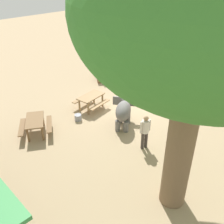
% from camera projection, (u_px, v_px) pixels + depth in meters
% --- Properties ---
extents(ground_plane, '(60.00, 60.00, 0.00)m').
position_uv_depth(ground_plane, '(128.00, 111.00, 14.05)').
color(ground_plane, tan).
extents(elephant, '(1.70, 1.82, 1.33)m').
position_uv_depth(elephant, '(124.00, 110.00, 12.46)').
color(elephant, slate).
rests_on(elephant, ground_plane).
extents(person_handler, '(0.32, 0.49, 1.62)m').
position_uv_depth(person_handler, '(145.00, 130.00, 10.82)').
color(person_handler, '#3F3833').
rests_on(person_handler, ground_plane).
extents(shade_tree_main, '(6.48, 5.94, 8.36)m').
position_uv_depth(shade_tree_main, '(202.00, 16.00, 5.80)').
color(shade_tree_main, brown).
rests_on(shade_tree_main, ground_plane).
extents(wooden_bench, '(1.37, 1.14, 0.88)m').
position_uv_depth(wooden_bench, '(100.00, 73.00, 17.53)').
color(wooden_bench, brown).
rests_on(wooden_bench, ground_plane).
extents(picnic_table_near, '(2.06, 2.05, 0.78)m').
position_uv_depth(picnic_table_near, '(35.00, 123.00, 11.93)').
color(picnic_table_near, brown).
rests_on(picnic_table_near, ground_plane).
extents(picnic_table_far, '(1.68, 1.70, 0.78)m').
position_uv_depth(picnic_table_far, '(91.00, 99.00, 14.02)').
color(picnic_table_far, '#9E7A51').
rests_on(picnic_table_far, ground_plane).
extents(feed_bucket, '(0.36, 0.36, 0.32)m').
position_uv_depth(feed_bucket, '(78.00, 117.00, 13.16)').
color(feed_bucket, gray).
rests_on(feed_bucket, ground_plane).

